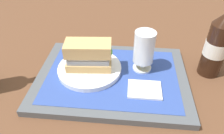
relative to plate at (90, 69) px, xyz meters
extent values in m
plane|color=brown|center=(0.07, -0.01, -0.03)|extent=(3.00, 3.00, 0.00)
cube|color=#4C5156|center=(0.07, -0.01, -0.02)|extent=(0.44, 0.32, 0.02)
cube|color=#2D4793|center=(0.07, -0.01, -0.01)|extent=(0.38, 0.27, 0.00)
cylinder|color=white|center=(0.00, 0.00, 0.00)|extent=(0.19, 0.19, 0.01)
cube|color=tan|center=(0.00, 0.00, 0.02)|extent=(0.13, 0.07, 0.02)
cube|color=#9EA3A8|center=(0.00, 0.00, 0.04)|extent=(0.12, 0.07, 0.02)
cube|color=silver|center=(0.00, 0.00, 0.05)|extent=(0.11, 0.06, 0.01)
sphere|color=#47932D|center=(0.05, 0.00, 0.06)|extent=(0.04, 0.04, 0.04)
cube|color=tan|center=(0.00, 0.00, 0.07)|extent=(0.13, 0.07, 0.04)
cylinder|color=silver|center=(0.16, 0.02, 0.00)|extent=(0.06, 0.06, 0.01)
cylinder|color=silver|center=(0.16, 0.02, 0.01)|extent=(0.01, 0.01, 0.02)
cylinder|color=silver|center=(0.16, 0.02, 0.07)|extent=(0.06, 0.06, 0.09)
cylinder|color=gold|center=(0.16, 0.02, 0.04)|extent=(0.06, 0.06, 0.03)
cylinder|color=white|center=(0.16, 0.02, 0.06)|extent=(0.05, 0.05, 0.01)
cube|color=white|center=(0.16, -0.07, 0.00)|extent=(0.09, 0.07, 0.01)
cylinder|color=black|center=(0.36, 0.05, 0.05)|extent=(0.06, 0.06, 0.17)
cylinder|color=silver|center=(0.36, 0.05, 0.06)|extent=(0.07, 0.07, 0.05)
camera|label=1|loc=(0.11, -0.49, 0.40)|focal=34.15mm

